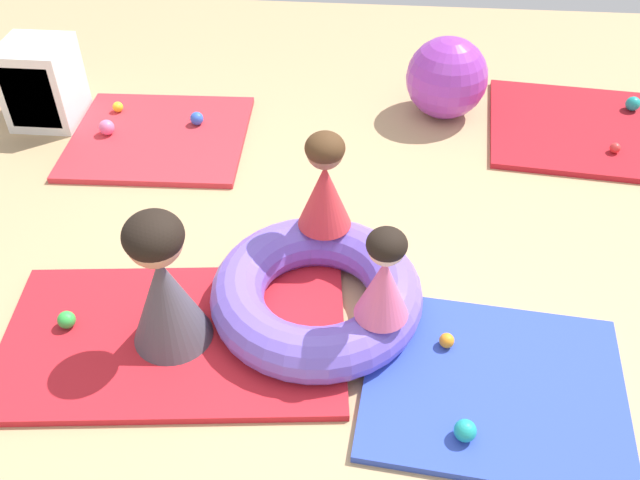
% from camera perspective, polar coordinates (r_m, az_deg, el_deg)
% --- Properties ---
extents(ground_plane, '(8.00, 8.00, 0.00)m').
position_cam_1_polar(ground_plane, '(3.42, 0.25, -6.75)').
color(ground_plane, tan).
extents(gym_mat_center_rear, '(1.20, 1.11, 0.04)m').
position_cam_1_polar(gym_mat_center_rear, '(4.81, -13.24, 8.35)').
color(gym_mat_center_rear, red).
rests_on(gym_mat_center_rear, ground).
extents(gym_mat_near_left, '(1.23, 1.24, 0.04)m').
position_cam_1_polar(gym_mat_near_left, '(5.09, 20.33, 8.73)').
color(gym_mat_near_left, '#B21923').
rests_on(gym_mat_near_left, ground).
extents(gym_mat_far_right, '(1.24, 1.07, 0.04)m').
position_cam_1_polar(gym_mat_far_right, '(3.24, 14.24, -11.70)').
color(gym_mat_far_right, '#2D47B7').
rests_on(gym_mat_far_right, ground).
extents(gym_mat_near_right, '(1.73, 1.11, 0.04)m').
position_cam_1_polar(gym_mat_near_right, '(3.40, -12.01, -7.99)').
color(gym_mat_near_right, red).
rests_on(gym_mat_near_right, ground).
extents(inflatable_cushion, '(1.04, 1.04, 0.26)m').
position_cam_1_polar(inflatable_cushion, '(3.37, -0.30, -4.49)').
color(inflatable_cushion, '#7056D1').
rests_on(inflatable_cushion, ground).
extents(child_in_pink, '(0.25, 0.25, 0.48)m').
position_cam_1_polar(child_in_pink, '(2.94, 5.37, -2.98)').
color(child_in_pink, '#E5608E').
rests_on(child_in_pink, inflatable_cushion).
extents(child_in_red, '(0.34, 0.34, 0.54)m').
position_cam_1_polar(child_in_red, '(3.40, 0.40, 4.83)').
color(child_in_red, red).
rests_on(child_in_red, inflatable_cushion).
extents(adult_seated, '(0.42, 0.42, 0.73)m').
position_cam_1_polar(adult_seated, '(3.13, -12.95, -3.44)').
color(adult_seated, '#4C4751').
rests_on(adult_seated, gym_mat_near_right).
extents(play_ball_teal, '(0.10, 0.10, 0.10)m').
position_cam_1_polar(play_ball_teal, '(5.40, 24.62, 10.28)').
color(play_ball_teal, teal).
rests_on(play_ball_teal, gym_mat_near_left).
extents(play_ball_blue, '(0.09, 0.09, 0.09)m').
position_cam_1_polar(play_ball_blue, '(4.84, -10.22, 9.94)').
color(play_ball_blue, blue).
rests_on(play_ball_blue, gym_mat_center_rear).
extents(play_ball_yellow, '(0.07, 0.07, 0.07)m').
position_cam_1_polar(play_ball_yellow, '(5.12, -16.49, 10.58)').
color(play_ball_yellow, yellow).
rests_on(play_ball_yellow, gym_mat_center_rear).
extents(play_ball_pink, '(0.10, 0.10, 0.10)m').
position_cam_1_polar(play_ball_pink, '(4.87, -17.34, 8.94)').
color(play_ball_pink, pink).
rests_on(play_ball_pink, gym_mat_center_rear).
extents(play_ball_green, '(0.09, 0.09, 0.09)m').
position_cam_1_polar(play_ball_green, '(3.53, -20.36, -6.25)').
color(play_ball_green, green).
rests_on(play_ball_green, gym_mat_near_right).
extents(play_ball_red, '(0.07, 0.07, 0.07)m').
position_cam_1_polar(play_ball_red, '(4.87, 23.37, 7.05)').
color(play_ball_red, red).
rests_on(play_ball_red, gym_mat_near_left).
extents(play_ball_orange, '(0.07, 0.07, 0.07)m').
position_cam_1_polar(play_ball_orange, '(3.29, 10.51, -8.23)').
color(play_ball_orange, orange).
rests_on(play_ball_orange, gym_mat_far_right).
extents(play_ball_teal_second, '(0.10, 0.10, 0.10)m').
position_cam_1_polar(play_ball_teal_second, '(2.99, 11.99, -15.27)').
color(play_ball_teal_second, teal).
rests_on(play_ball_teal_second, gym_mat_far_right).
extents(exercise_ball_large, '(0.56, 0.56, 0.56)m').
position_cam_1_polar(exercise_ball_large, '(4.93, 10.51, 13.13)').
color(exercise_ball_large, purple).
rests_on(exercise_ball_large, ground).
extents(storage_cube, '(0.44, 0.44, 0.56)m').
position_cam_1_polar(storage_cube, '(5.13, -22.23, 11.89)').
color(storage_cube, white).
rests_on(storage_cube, ground).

